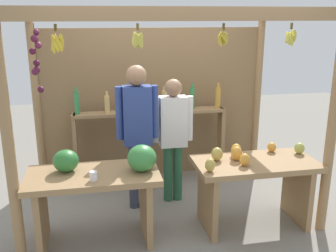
# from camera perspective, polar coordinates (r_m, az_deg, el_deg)

# --- Properties ---
(ground_plane) EXTENTS (12.00, 12.00, 0.00)m
(ground_plane) POSITION_cam_1_polar(r_m,az_deg,el_deg) (4.85, -0.42, -11.18)
(ground_plane) COLOR gray
(ground_plane) RESTS_ON ground
(market_stall) EXTENTS (3.18, 1.94, 2.29)m
(market_stall) POSITION_cam_1_polar(r_m,az_deg,el_deg) (4.80, -1.45, 5.45)
(market_stall) COLOR #99754C
(market_stall) RESTS_ON ground
(fruit_counter_left) EXTENTS (1.32, 0.64, 1.01)m
(fruit_counter_left) POSITION_cam_1_polar(r_m,az_deg,el_deg) (3.90, -10.16, -8.41)
(fruit_counter_left) COLOR #99754C
(fruit_counter_left) RESTS_ON ground
(fruit_counter_right) EXTENTS (1.29, 0.64, 0.89)m
(fruit_counter_right) POSITION_cam_1_polar(r_m,az_deg,el_deg) (4.25, 12.47, -7.35)
(fruit_counter_right) COLOR #99754C
(fruit_counter_right) RESTS_ON ground
(bottle_shelf_unit) EXTENTS (2.04, 0.22, 1.35)m
(bottle_shelf_unit) POSITION_cam_1_polar(r_m,az_deg,el_deg) (5.18, -2.49, 0.06)
(bottle_shelf_unit) COLOR #99754C
(bottle_shelf_unit) RESTS_ON ground
(vendor_man) EXTENTS (0.48, 0.23, 1.70)m
(vendor_man) POSITION_cam_1_polar(r_m,az_deg,el_deg) (4.39, -4.54, 0.23)
(vendor_man) COLOR #3A3F52
(vendor_man) RESTS_ON ground
(vendor_woman) EXTENTS (0.48, 0.21, 1.51)m
(vendor_woman) POSITION_cam_1_polar(r_m,az_deg,el_deg) (4.59, 0.75, -0.65)
(vendor_woman) COLOR #286040
(vendor_woman) RESTS_ON ground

